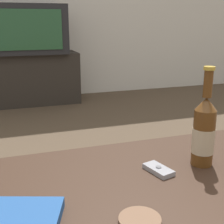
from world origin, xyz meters
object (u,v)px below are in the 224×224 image
(beer_bottle, at_px, (204,132))
(television, at_px, (26,29))
(cell_phone, at_px, (158,170))
(tv_stand, at_px, (30,78))

(beer_bottle, bearing_deg, television, 97.09)
(television, relative_size, beer_bottle, 2.62)
(beer_bottle, bearing_deg, cell_phone, -177.74)
(tv_stand, bearing_deg, cell_phone, -86.10)
(television, distance_m, beer_bottle, 2.67)
(beer_bottle, relative_size, cell_phone, 2.95)
(beer_bottle, distance_m, cell_phone, 0.18)
(tv_stand, bearing_deg, television, -90.00)
(tv_stand, distance_m, beer_bottle, 2.68)
(television, height_order, cell_phone, television)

